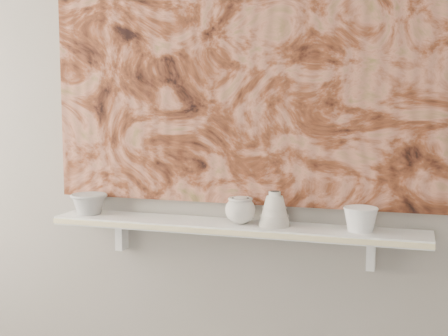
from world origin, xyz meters
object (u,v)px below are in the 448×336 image
at_px(bowl_white, 361,219).
at_px(bell_vessel, 275,209).
at_px(painting, 241,56).
at_px(cup_cream, 240,210).
at_px(shelf, 234,227).
at_px(bowl_grey, 89,204).

bearing_deg(bowl_white, bell_vessel, 180.00).
relative_size(painting, cup_cream, 13.53).
height_order(shelf, bell_vessel, bell_vessel).
height_order(painting, bell_vessel, painting).
bearing_deg(shelf, bowl_white, 0.00).
bearing_deg(bowl_grey, painting, 7.68).
bearing_deg(painting, bowl_white, -10.03).
bearing_deg(bowl_grey, bell_vessel, 0.00).
bearing_deg(bowl_white, cup_cream, 180.00).
relative_size(bell_vessel, bowl_white, 1.06).
xyz_separation_m(bowl_grey, cup_cream, (0.62, 0.00, 0.01)).
bearing_deg(bell_vessel, bowl_grey, 180.00).
bearing_deg(cup_cream, shelf, 180.00).
relative_size(bowl_grey, bell_vessel, 1.15).
bearing_deg(bell_vessel, painting, 151.95).
distance_m(cup_cream, bell_vessel, 0.13).
distance_m(cup_cream, bowl_white, 0.43).
distance_m(painting, bell_vessel, 0.57).
xyz_separation_m(shelf, bell_vessel, (0.15, 0.00, 0.08)).
bearing_deg(shelf, cup_cream, 0.00).
xyz_separation_m(painting, bowl_white, (0.46, -0.08, -0.57)).
distance_m(painting, bowl_grey, 0.83).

